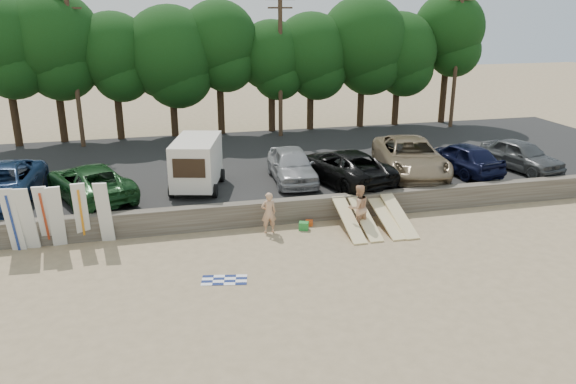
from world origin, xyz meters
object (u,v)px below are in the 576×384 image
(car_4, at_px, (410,157))
(beachgoer_a, at_px, (269,213))
(beachgoer_b, at_px, (358,208))
(cooler, at_px, (304,226))
(car_3, at_px, (344,166))
(car_2, at_px, (292,165))
(car_5, at_px, (461,157))
(car_0, at_px, (0,185))
(car_1, at_px, (90,182))
(car_6, at_px, (521,155))
(box_trailer, at_px, (197,161))

(car_4, relative_size, beachgoer_a, 3.75)
(beachgoer_b, height_order, cooler, beachgoer_b)
(car_3, bearing_deg, beachgoer_a, 24.63)
(car_3, height_order, cooler, car_3)
(car_2, height_order, car_5, car_2)
(car_0, distance_m, car_5, 21.13)
(car_1, bearing_deg, car_6, 156.16)
(car_4, relative_size, cooler, 16.63)
(car_0, bearing_deg, beachgoer_a, -17.40)
(car_3, xyz_separation_m, beachgoer_a, (-4.35, -3.57, -0.65))
(car_1, relative_size, beachgoer_b, 2.93)
(car_3, height_order, beachgoer_a, car_3)
(box_trailer, xyz_separation_m, cooler, (3.84, -4.21, -1.84))
(car_2, bearing_deg, cooler, -94.58)
(box_trailer, bearing_deg, car_0, -164.64)
(car_0, relative_size, beachgoer_b, 3.14)
(beachgoer_b, bearing_deg, car_0, -29.72)
(car_5, bearing_deg, car_3, -10.86)
(car_2, relative_size, beachgoer_b, 2.47)
(car_3, bearing_deg, car_4, 173.30)
(car_2, height_order, beachgoer_a, car_2)
(car_4, relative_size, beachgoer_b, 3.34)
(car_2, bearing_deg, car_6, -1.21)
(car_2, distance_m, beachgoer_a, 4.78)
(car_1, relative_size, beachgoer_a, 3.29)
(car_3, distance_m, beachgoer_b, 4.23)
(box_trailer, height_order, beachgoer_a, box_trailer)
(car_1, bearing_deg, car_3, 155.95)
(car_5, bearing_deg, box_trailer, -13.99)
(car_0, bearing_deg, car_6, 2.09)
(beachgoer_b, xyz_separation_m, cooler, (-2.13, 0.50, -0.79))
(car_0, distance_m, beachgoer_b, 14.89)
(car_5, relative_size, beachgoer_a, 2.75)
(car_1, bearing_deg, cooler, 132.51)
(car_0, distance_m, car_1, 3.58)
(car_3, relative_size, car_4, 0.90)
(car_4, height_order, cooler, car_4)
(car_5, xyz_separation_m, car_6, (3.20, -0.28, -0.03))
(car_2, distance_m, car_6, 11.77)
(car_2, height_order, car_4, car_4)
(car_5, height_order, beachgoer_b, car_5)
(car_3, relative_size, car_5, 1.23)
(car_6, bearing_deg, car_2, 162.47)
(car_6, bearing_deg, car_1, 165.54)
(box_trailer, bearing_deg, car_3, 9.89)
(car_5, bearing_deg, car_6, 163.14)
(car_3, bearing_deg, car_1, -16.19)
(car_1, bearing_deg, car_4, 158.27)
(car_1, height_order, car_2, car_2)
(cooler, bearing_deg, beachgoer_a, -160.92)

